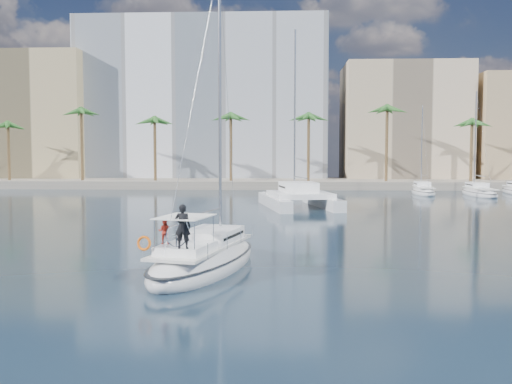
{
  "coord_description": "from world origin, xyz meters",
  "views": [
    {
      "loc": [
        1.65,
        -27.87,
        5.5
      ],
      "look_at": [
        0.29,
        1.5,
        3.43
      ],
      "focal_mm": 40.0,
      "sensor_mm": 36.0,
      "label": 1
    }
  ],
  "objects": [
    {
      "name": "ground",
      "position": [
        0.0,
        0.0,
        0.0
      ],
      "size": [
        160.0,
        160.0,
        0.0
      ],
      "primitive_type": "plane",
      "color": "black",
      "rests_on": "ground"
    },
    {
      "name": "quay",
      "position": [
        0.0,
        61.0,
        0.6
      ],
      "size": [
        120.0,
        14.0,
        1.2
      ],
      "primitive_type": "cube",
      "color": "gray",
      "rests_on": "ground"
    },
    {
      "name": "building_modern",
      "position": [
        -12.0,
        73.0,
        14.0
      ],
      "size": [
        42.0,
        16.0,
        28.0
      ],
      "primitive_type": "cube",
      "color": "white",
      "rests_on": "ground"
    },
    {
      "name": "building_tan_left",
      "position": [
        -42.0,
        69.0,
        11.0
      ],
      "size": [
        22.0,
        14.0,
        22.0
      ],
      "primitive_type": "cube",
      "color": "tan",
      "rests_on": "ground"
    },
    {
      "name": "building_beige",
      "position": [
        22.0,
        70.0,
        10.0
      ],
      "size": [
        20.0,
        14.0,
        20.0
      ],
      "primitive_type": "cube",
      "color": "beige",
      "rests_on": "ground"
    },
    {
      "name": "palm_left",
      "position": [
        -34.0,
        57.0,
        10.28
      ],
      "size": [
        3.6,
        3.6,
        12.3
      ],
      "color": "brown",
      "rests_on": "ground"
    },
    {
      "name": "palm_centre",
      "position": [
        0.0,
        57.0,
        10.28
      ],
      "size": [
        3.6,
        3.6,
        12.3
      ],
      "color": "brown",
      "rests_on": "ground"
    },
    {
      "name": "palm_right",
      "position": [
        34.0,
        57.0,
        10.28
      ],
      "size": [
        3.6,
        3.6,
        12.3
      ],
      "color": "brown",
      "rests_on": "ground"
    },
    {
      "name": "main_sloop",
      "position": [
        -1.97,
        -1.7,
        0.5
      ],
      "size": [
        5.68,
        10.95,
        15.54
      ],
      "rotation": [
        0.0,
        0.0,
        -0.24
      ],
      "color": "silver",
      "rests_on": "ground"
    },
    {
      "name": "catamaran",
      "position": [
        3.29,
        28.66,
        1.15
      ],
      "size": [
        8.41,
        13.2,
        17.81
      ],
      "rotation": [
        0.0,
        0.0,
        0.2
      ],
      "color": "silver",
      "rests_on": "ground"
    },
    {
      "name": "seagull",
      "position": [
        -4.35,
        5.18,
        0.65
      ],
      "size": [
        0.99,
        0.42,
        0.18
      ],
      "color": "silver",
      "rests_on": "ground"
    },
    {
      "name": "moored_yacht_a",
      "position": [
        20.0,
        47.0,
        0.0
      ],
      "size": [
        3.37,
        9.52,
        11.9
      ],
      "primitive_type": null,
      "rotation": [
        0.0,
        0.0,
        -0.07
      ],
      "color": "silver",
      "rests_on": "ground"
    },
    {
      "name": "moored_yacht_b",
      "position": [
        26.5,
        45.0,
        0.0
      ],
      "size": [
        3.32,
        10.83,
        13.72
      ],
      "primitive_type": null,
      "rotation": [
        0.0,
        0.0,
        -0.02
      ],
      "color": "silver",
      "rests_on": "ground"
    }
  ]
}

